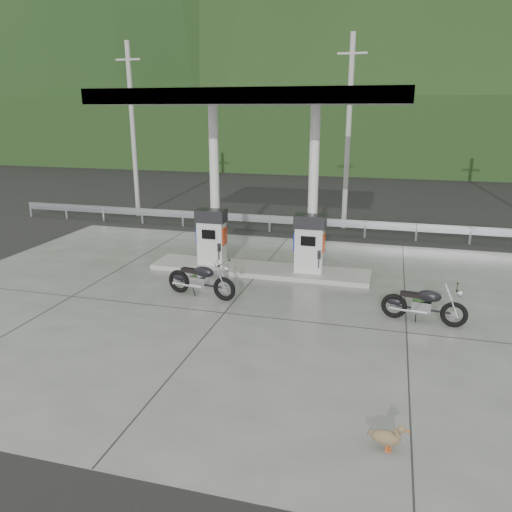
% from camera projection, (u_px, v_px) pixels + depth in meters
% --- Properties ---
extents(ground, '(160.00, 160.00, 0.00)m').
position_uv_depth(ground, '(236.00, 300.00, 13.73)').
color(ground, black).
rests_on(ground, ground).
extents(forecourt_apron, '(18.00, 14.00, 0.02)m').
position_uv_depth(forecourt_apron, '(236.00, 300.00, 13.73)').
color(forecourt_apron, '#5F605B').
rests_on(forecourt_apron, ground).
extents(pump_island, '(7.00, 1.40, 0.15)m').
position_uv_depth(pump_island, '(259.00, 270.00, 16.02)').
color(pump_island, gray).
rests_on(pump_island, forecourt_apron).
extents(gas_pump_left, '(0.95, 0.55, 1.80)m').
position_uv_depth(gas_pump_left, '(212.00, 237.00, 16.15)').
color(gas_pump_left, silver).
rests_on(gas_pump_left, pump_island).
extents(gas_pump_right, '(0.95, 0.55, 1.80)m').
position_uv_depth(gas_pump_right, '(309.00, 244.00, 15.34)').
color(gas_pump_right, silver).
rests_on(gas_pump_right, pump_island).
extents(canopy_column_left, '(0.30, 0.30, 5.00)m').
position_uv_depth(canopy_column_left, '(215.00, 186.00, 16.06)').
color(canopy_column_left, white).
rests_on(canopy_column_left, pump_island).
extents(canopy_column_right, '(0.30, 0.30, 5.00)m').
position_uv_depth(canopy_column_right, '(313.00, 190.00, 15.26)').
color(canopy_column_right, white).
rests_on(canopy_column_right, pump_island).
extents(canopy_roof, '(8.50, 5.00, 0.40)m').
position_uv_depth(canopy_roof, '(260.00, 98.00, 14.53)').
color(canopy_roof, beige).
rests_on(canopy_roof, canopy_column_left).
extents(guardrail, '(26.00, 0.16, 1.42)m').
position_uv_depth(guardrail, '(293.00, 217.00, 20.94)').
color(guardrail, '#95989D').
rests_on(guardrail, ground).
extents(road, '(60.00, 7.00, 0.01)m').
position_uv_depth(road, '(306.00, 217.00, 24.38)').
color(road, black).
rests_on(road, ground).
extents(utility_pole_a, '(0.22, 0.22, 8.00)m').
position_uv_depth(utility_pole_a, '(133.00, 132.00, 23.41)').
color(utility_pole_a, gray).
rests_on(utility_pole_a, ground).
extents(utility_pole_b, '(0.22, 0.22, 8.00)m').
position_uv_depth(utility_pole_b, '(348.00, 135.00, 20.89)').
color(utility_pole_b, gray).
rests_on(utility_pole_b, ground).
extents(tree_band, '(80.00, 6.00, 6.00)m').
position_uv_depth(tree_band, '(345.00, 135.00, 40.65)').
color(tree_band, black).
rests_on(tree_band, ground).
extents(forested_hills, '(100.00, 40.00, 140.00)m').
position_uv_depth(forested_hills, '(365.00, 147.00, 69.27)').
color(forested_hills, black).
rests_on(forested_hills, ground).
extents(motorcycle_left, '(2.08, 0.98, 0.95)m').
position_uv_depth(motorcycle_left, '(201.00, 280.00, 13.83)').
color(motorcycle_left, black).
rests_on(motorcycle_left, forecourt_apron).
extents(motorcycle_right, '(1.97, 0.87, 0.90)m').
position_uv_depth(motorcycle_right, '(424.00, 305.00, 12.14)').
color(motorcycle_right, black).
rests_on(motorcycle_right, forecourt_apron).
extents(duck, '(0.56, 0.19, 0.40)m').
position_uv_depth(duck, '(386.00, 438.00, 7.62)').
color(duck, brown).
rests_on(duck, forecourt_apron).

